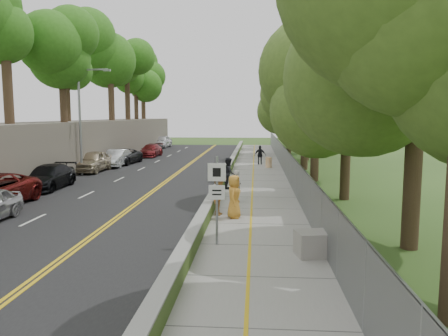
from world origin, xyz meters
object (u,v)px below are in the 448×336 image
object	(u,v)px
streetlight	(83,114)
construction_barrel	(269,162)
concrete_block	(315,244)
signpost	(217,191)
painter_0	(234,197)
person_far	(260,155)

from	to	relation	value
streetlight	construction_barrel	distance (m)	15.63
streetlight	concrete_block	size ratio (longest dim) A/B	6.76
signpost	construction_barrel	xyz separation A→B (m)	(2.46, 22.67, -1.46)
signpost	painter_0	size ratio (longest dim) A/B	1.64
concrete_block	painter_0	xyz separation A→B (m)	(-2.85, 5.00, 0.55)
person_far	signpost	bearing A→B (deg)	91.51
construction_barrel	concrete_block	distance (m)	23.67
construction_barrel	concrete_block	size ratio (longest dim) A/B	0.76
signpost	person_far	xyz separation A→B (m)	(1.75, 25.00, -1.04)
streetlight	concrete_block	distance (m)	23.65
streetlight	signpost	world-z (taller)	streetlight
signpost	concrete_block	world-z (taller)	signpost
construction_barrel	painter_0	size ratio (longest dim) A/B	0.48
person_far	concrete_block	bearing A→B (deg)	98.82
signpost	concrete_block	bearing A→B (deg)	-16.85
signpost	painter_0	world-z (taller)	signpost
construction_barrel	concrete_block	world-z (taller)	construction_barrel
painter_0	concrete_block	bearing A→B (deg)	-142.60
construction_barrel	person_far	distance (m)	2.47
person_far	streetlight	bearing A→B (deg)	36.57
streetlight	signpost	bearing A→B (deg)	-55.92
painter_0	person_far	size ratio (longest dim) A/B	1.09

